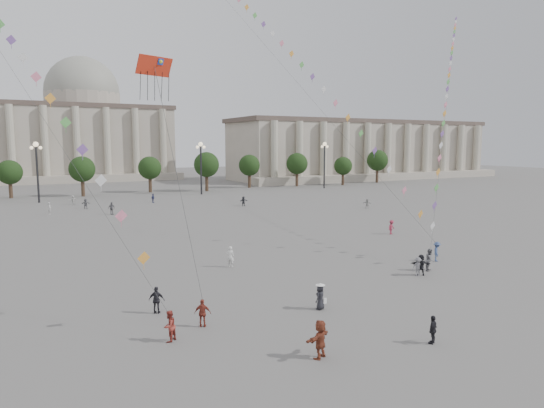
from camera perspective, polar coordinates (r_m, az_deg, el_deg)
name	(u,v)px	position (r m, az deg, el deg)	size (l,w,h in m)	color
ground	(347,308)	(31.62, 8.86, -12.05)	(360.00, 360.00, 0.00)	#575451
hall_east	(363,150)	(150.05, 10.68, 6.28)	(84.00, 26.22, 17.20)	#9F9686
hall_central	(85,130)	(154.23, -21.19, 8.10)	(48.30, 34.30, 35.50)	#9F9686
tree_row	(118,168)	(103.60, -17.71, 4.06)	(137.12, 5.12, 8.00)	#39281C
lamp_post_mid_west	(37,161)	(94.01, -25.95, 4.60)	(2.00, 0.90, 10.65)	#262628
lamp_post_mid_east	(201,158)	(99.56, -8.37, 5.34)	(2.00, 0.90, 10.65)	#262628
lamp_post_far_east	(325,157)	(113.08, 6.20, 5.58)	(2.00, 0.90, 10.65)	#262628
person_crowd_0	(153,198)	(87.54, -13.83, 0.66)	(0.93, 0.39, 1.58)	navy
person_crowd_3	(421,265)	(40.24, 17.12, -6.85)	(1.56, 0.50, 1.68)	black
person_crowd_4	(73,200)	(88.96, -22.37, 0.44)	(1.49, 0.47, 1.60)	silver
person_crowd_6	(418,267)	(39.96, 16.80, -7.07)	(0.96, 0.55, 1.49)	slate
person_crowd_7	(367,203)	(79.25, 11.13, 0.07)	(1.45, 0.46, 1.57)	#B1B1AD
person_crowd_8	(391,227)	(57.20, 13.88, -2.66)	(1.06, 0.61, 1.64)	#9C2A41
person_crowd_9	(244,201)	(80.58, -3.37, 0.33)	(1.52, 0.48, 1.63)	#232429
person_crowd_10	(50,208)	(78.17, -24.69, -0.47)	(0.65, 0.43, 1.78)	beige
person_crowd_12	(86,204)	(82.78, -21.07, 0.03)	(1.46, 0.46, 1.57)	slate
person_crowd_13	(230,257)	(41.11, -4.92, -6.19)	(0.65, 0.43, 1.78)	silver
person_crowd_16	(112,208)	(74.60, -18.35, -0.47)	(1.10, 0.46, 1.88)	slate
tourist_0	(203,313)	(28.38, -8.16, -12.58)	(0.94, 0.39, 1.61)	maroon
tourist_1	(157,300)	(30.98, -13.41, -10.94)	(0.98, 0.41, 1.68)	black
tourist_2	(320,339)	(24.41, 5.67, -15.53)	(1.77, 0.56, 1.90)	brown
tourist_4	(433,330)	(27.26, 18.41, -13.84)	(0.88, 0.37, 1.51)	black
kite_flyer_0	(169,326)	(26.72, -11.99, -13.88)	(0.81, 0.63, 1.67)	maroon
kite_flyer_1	(437,252)	(45.32, 18.83, -5.32)	(1.13, 0.65, 1.74)	#3A5083
kite_flyer_2	(430,260)	(41.85, 18.08, -6.25)	(0.89, 0.69, 1.83)	slate
hat_person	(320,296)	(31.01, 5.71, -10.74)	(0.92, 0.81, 1.69)	black
dragon_kite	(155,80)	(28.77, -13.60, 13.99)	(2.24, 1.86, 13.72)	red
kite_train_mid	(259,26)	(65.23, -1.48, 20.23)	(8.70, 50.06, 67.49)	#3F3F3F
kite_train_east	(449,79)	(69.99, 20.08, 13.61)	(41.12, 35.38, 63.67)	#3F3F3F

